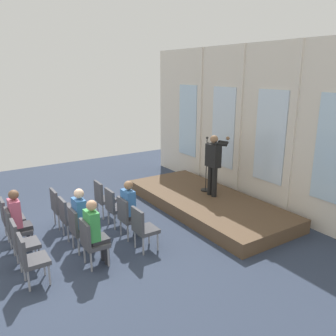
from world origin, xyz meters
TOP-DOWN VIEW (x-y plane):
  - ground_plane at (0.00, 0.00)m, footprint 13.90×13.90m
  - rear_partition at (0.04, 5.34)m, footprint 8.89×0.14m
  - stage_platform at (0.00, 3.98)m, footprint 4.91×2.14m
  - speaker at (-0.03, 4.21)m, footprint 0.50×0.69m
  - mic_stand at (-0.43, 4.31)m, footprint 0.28×0.28m
  - chair_r0_c0 at (-1.04, 1.46)m, footprint 0.46×0.44m
  - chair_r0_c1 at (-0.35, 1.46)m, footprint 0.46×0.44m
  - chair_r0_c2 at (0.35, 1.46)m, footprint 0.46×0.44m
  - audience_r0_c2 at (0.35, 1.54)m, footprint 0.36×0.39m
  - chair_r0_c3 at (1.04, 1.46)m, footprint 0.46×0.44m
  - chair_r1_c0 at (-1.04, 0.36)m, footprint 0.46×0.44m
  - chair_r1_c1 at (-0.35, 0.36)m, footprint 0.46×0.44m
  - chair_r1_c2 at (0.35, 0.36)m, footprint 0.46×0.44m
  - audience_r1_c2 at (0.35, 0.44)m, footprint 0.36×0.39m
  - chair_r1_c3 at (1.04, 0.36)m, footprint 0.46×0.44m
  - audience_r1_c3 at (1.04, 0.44)m, footprint 0.36×0.39m
  - chair_r2_c0 at (-1.04, -0.74)m, footprint 0.46×0.44m
  - chair_r2_c1 at (-0.35, -0.74)m, footprint 0.46×0.44m
  - audience_r2_c1 at (-0.35, -0.66)m, footprint 0.36×0.39m
  - chair_r2_c2 at (0.35, -0.74)m, footprint 0.46×0.44m
  - chair_r2_c3 at (1.04, -0.74)m, footprint 0.46×0.44m

SIDE VIEW (x-z plane):
  - ground_plane at x=0.00m, z-range 0.00..0.00m
  - stage_platform at x=0.00m, z-range 0.00..0.33m
  - chair_r0_c0 at x=-1.04m, z-range 0.06..1.00m
  - chair_r0_c1 at x=-0.35m, z-range 0.06..1.00m
  - chair_r0_c2 at x=0.35m, z-range 0.06..1.00m
  - chair_r0_c3 at x=1.04m, z-range 0.06..1.00m
  - chair_r1_c0 at x=-1.04m, z-range 0.06..1.00m
  - chair_r1_c1 at x=-0.35m, z-range 0.06..1.00m
  - chair_r1_c2 at x=0.35m, z-range 0.06..1.00m
  - chair_r1_c3 at x=1.04m, z-range 0.06..1.00m
  - chair_r2_c0 at x=-1.04m, z-range 0.06..1.00m
  - chair_r2_c1 at x=-0.35m, z-range 0.06..1.00m
  - chair_r2_c2 at x=0.35m, z-range 0.06..1.00m
  - chair_r2_c3 at x=1.04m, z-range 0.06..1.00m
  - mic_stand at x=-0.43m, z-range -0.11..1.44m
  - audience_r0_c2 at x=0.35m, z-range 0.07..1.39m
  - audience_r1_c3 at x=1.04m, z-range 0.07..1.40m
  - audience_r2_c1 at x=-0.35m, z-range 0.07..1.40m
  - audience_r1_c2 at x=0.35m, z-range 0.07..1.42m
  - speaker at x=-0.03m, z-range 0.47..2.13m
  - rear_partition at x=0.04m, z-range -0.01..4.30m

